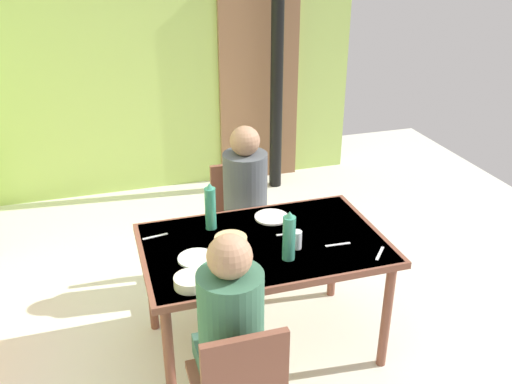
# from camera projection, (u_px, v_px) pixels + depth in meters

# --- Properties ---
(ground_plane) EXTENTS (7.00, 7.00, 0.00)m
(ground_plane) POSITION_uv_depth(u_px,v_px,m) (209.00, 365.00, 3.34)
(ground_plane) COLOR silver
(wall_back) EXTENTS (4.17, 0.10, 2.68)m
(wall_back) POSITION_uv_depth(u_px,v_px,m) (139.00, 53.00, 5.09)
(wall_back) COLOR #B2D168
(wall_back) RESTS_ON ground_plane
(door_wooden) EXTENTS (0.80, 0.05, 2.00)m
(door_wooden) POSITION_uv_depth(u_px,v_px,m) (259.00, 83.00, 5.47)
(door_wooden) COLOR #895F40
(door_wooden) RESTS_ON ground_plane
(stove_pipe_column) EXTENTS (0.12, 0.12, 2.68)m
(stove_pipe_column) POSITION_uv_depth(u_px,v_px,m) (277.00, 53.00, 5.11)
(stove_pipe_column) COLOR black
(stove_pipe_column) RESTS_ON ground_plane
(dining_table) EXTENTS (1.39, 0.88, 0.75)m
(dining_table) POSITION_uv_depth(u_px,v_px,m) (264.00, 253.00, 3.22)
(dining_table) COLOR brown
(dining_table) RESTS_ON ground_plane
(chair_far_diner) EXTENTS (0.40, 0.40, 0.87)m
(chair_far_diner) POSITION_uv_depth(u_px,v_px,m) (241.00, 217.00, 4.00)
(chair_far_diner) COLOR brown
(chair_far_diner) RESTS_ON ground_plane
(person_near_diner) EXTENTS (0.30, 0.37, 0.77)m
(person_near_diner) POSITION_uv_depth(u_px,v_px,m) (230.00, 319.00, 2.51)
(person_near_diner) COLOR #3B6655
(person_near_diner) RESTS_ON ground_plane
(person_far_diner) EXTENTS (0.30, 0.37, 0.77)m
(person_far_diner) POSITION_uv_depth(u_px,v_px,m) (246.00, 189.00, 3.76)
(person_far_diner) COLOR #465B5E
(person_far_diner) RESTS_ON ground_plane
(water_bottle_green_near) EXTENTS (0.07, 0.07, 0.30)m
(water_bottle_green_near) POSITION_uv_depth(u_px,v_px,m) (210.00, 207.00, 3.28)
(water_bottle_green_near) COLOR #338A6C
(water_bottle_green_near) RESTS_ON dining_table
(water_bottle_green_far) EXTENTS (0.07, 0.07, 0.29)m
(water_bottle_green_far) POSITION_uv_depth(u_px,v_px,m) (289.00, 237.00, 2.97)
(water_bottle_green_far) COLOR #388970
(water_bottle_green_far) RESTS_ON dining_table
(serving_bowl_center) EXTENTS (0.17, 0.17, 0.05)m
(serving_bowl_center) POSITION_uv_depth(u_px,v_px,m) (191.00, 281.00, 2.78)
(serving_bowl_center) COLOR silver
(serving_bowl_center) RESTS_ON dining_table
(dinner_plate_near_left) EXTENTS (0.21, 0.21, 0.01)m
(dinner_plate_near_left) POSITION_uv_depth(u_px,v_px,m) (197.00, 258.00, 3.02)
(dinner_plate_near_left) COLOR white
(dinner_plate_near_left) RESTS_ON dining_table
(dinner_plate_near_right) EXTENTS (0.21, 0.21, 0.01)m
(dinner_plate_near_right) POSITION_uv_depth(u_px,v_px,m) (272.00, 217.00, 3.45)
(dinner_plate_near_right) COLOR white
(dinner_plate_near_right) RESTS_ON dining_table
(drinking_glass_by_near_diner) EXTENTS (0.06, 0.06, 0.10)m
(drinking_glass_by_near_diner) POSITION_uv_depth(u_px,v_px,m) (297.00, 240.00, 3.11)
(drinking_glass_by_near_diner) COLOR silver
(drinking_glass_by_near_diner) RESTS_ON dining_table
(bread_plate_sliced) EXTENTS (0.19, 0.19, 0.02)m
(bread_plate_sliced) POSITION_uv_depth(u_px,v_px,m) (231.00, 239.00, 3.20)
(bread_plate_sliced) COLOR #DBB77A
(bread_plate_sliced) RESTS_ON dining_table
(cutlery_knife_near) EXTENTS (0.15, 0.04, 0.00)m
(cutlery_knife_near) POSITION_uv_depth(u_px,v_px,m) (155.00, 236.00, 3.24)
(cutlery_knife_near) COLOR silver
(cutlery_knife_near) RESTS_ON dining_table
(cutlery_fork_near) EXTENTS (0.15, 0.02, 0.00)m
(cutlery_fork_near) POSITION_uv_depth(u_px,v_px,m) (338.00, 245.00, 3.16)
(cutlery_fork_near) COLOR silver
(cutlery_fork_near) RESTS_ON dining_table
(cutlery_knife_far) EXTENTS (0.15, 0.03, 0.00)m
(cutlery_knife_far) POSITION_uv_depth(u_px,v_px,m) (289.00, 234.00, 3.27)
(cutlery_knife_far) COLOR silver
(cutlery_knife_far) RESTS_ON dining_table
(cutlery_fork_far) EXTENTS (0.11, 0.12, 0.00)m
(cutlery_fork_far) POSITION_uv_depth(u_px,v_px,m) (380.00, 253.00, 3.07)
(cutlery_fork_far) COLOR silver
(cutlery_fork_far) RESTS_ON dining_table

